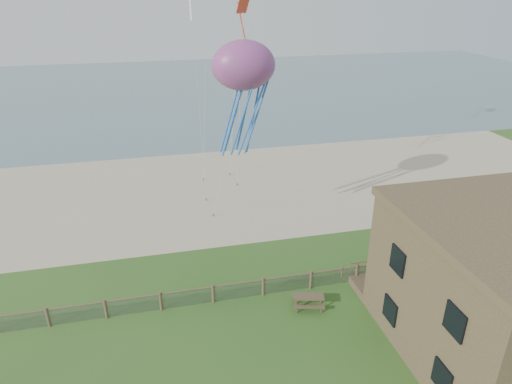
% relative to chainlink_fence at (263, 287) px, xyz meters
% --- Properties ---
extents(ground, '(160.00, 160.00, 0.00)m').
position_rel_chainlink_fence_xyz_m(ground, '(0.00, -6.00, -0.55)').
color(ground, '#28541D').
rests_on(ground, ground).
extents(sand_beach, '(72.00, 20.00, 0.02)m').
position_rel_chainlink_fence_xyz_m(sand_beach, '(0.00, 16.00, -0.55)').
color(sand_beach, tan).
rests_on(sand_beach, ground).
extents(ocean, '(160.00, 68.00, 0.02)m').
position_rel_chainlink_fence_xyz_m(ocean, '(0.00, 60.00, -0.55)').
color(ocean, slate).
rests_on(ocean, ground).
extents(chainlink_fence, '(36.20, 0.20, 1.25)m').
position_rel_chainlink_fence_xyz_m(chainlink_fence, '(0.00, 0.00, 0.00)').
color(chainlink_fence, brown).
rests_on(chainlink_fence, ground).
extents(motel_deck, '(15.00, 2.00, 0.50)m').
position_rel_chainlink_fence_xyz_m(motel_deck, '(13.00, -1.00, -0.30)').
color(motel_deck, brown).
rests_on(motel_deck, ground).
extents(picnic_table, '(2.05, 1.73, 0.75)m').
position_rel_chainlink_fence_xyz_m(picnic_table, '(2.26, -1.66, -0.17)').
color(picnic_table, brown).
rests_on(picnic_table, ground).
extents(octopus_kite, '(4.37, 3.52, 7.93)m').
position_rel_chainlink_fence_xyz_m(octopus_kite, '(0.57, 7.77, 9.65)').
color(octopus_kite, '#D55D21').
extents(kite_red, '(1.69, 1.92, 2.35)m').
position_rel_chainlink_fence_xyz_m(kite_red, '(1.51, 12.37, 14.46)').
color(kite_red, red).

